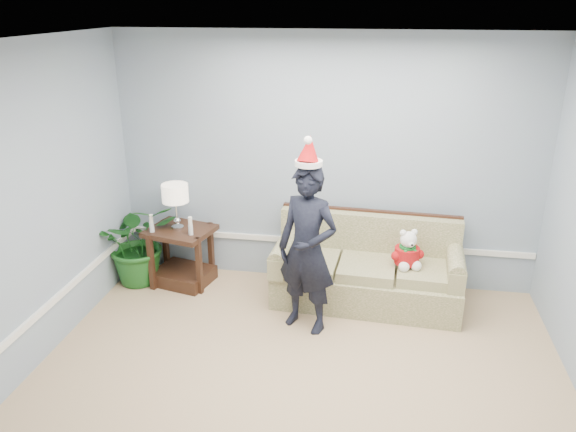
% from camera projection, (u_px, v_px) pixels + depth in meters
% --- Properties ---
extents(room_shell, '(4.54, 5.04, 2.74)m').
position_uv_depth(room_shell, '(284.00, 267.00, 3.62)').
color(room_shell, tan).
rests_on(room_shell, ground).
extents(wainscot_trim, '(4.49, 4.99, 0.06)m').
position_uv_depth(wainscot_trim, '(182.00, 289.00, 5.21)').
color(wainscot_trim, white).
rests_on(wainscot_trim, room_shell).
extents(sofa, '(1.94, 0.91, 0.89)m').
position_uv_depth(sofa, '(367.00, 272.00, 5.85)').
color(sofa, '#55632F').
rests_on(sofa, room_shell).
extents(side_table, '(0.78, 0.70, 0.64)m').
position_uv_depth(side_table, '(182.00, 261.00, 6.22)').
color(side_table, '#3A2115').
rests_on(side_table, room_shell).
extents(table_lamp, '(0.28, 0.28, 0.50)m').
position_uv_depth(table_lamp, '(175.00, 195.00, 5.95)').
color(table_lamp, silver).
rests_on(table_lamp, side_table).
extents(candle_pair, '(0.48, 0.05, 0.20)m').
position_uv_depth(candle_pair, '(171.00, 225.00, 5.93)').
color(candle_pair, silver).
rests_on(candle_pair, side_table).
extents(houseplant, '(1.11, 1.07, 0.94)m').
position_uv_depth(houseplant, '(139.00, 242.00, 6.17)').
color(houseplant, '#19551C').
rests_on(houseplant, room_shell).
extents(man, '(0.69, 0.58, 1.62)m').
position_uv_depth(man, '(307.00, 250.00, 5.17)').
color(man, black).
rests_on(man, room_shell).
extents(santa_hat, '(0.28, 0.31, 0.29)m').
position_uv_depth(santa_hat, '(309.00, 152.00, 4.85)').
color(santa_hat, white).
rests_on(santa_hat, man).
extents(teddy_bear, '(0.31, 0.32, 0.40)m').
position_uv_depth(teddy_bear, '(407.00, 253.00, 5.57)').
color(teddy_bear, white).
rests_on(teddy_bear, sofa).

